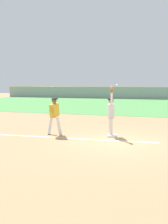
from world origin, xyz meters
TOP-DOWN VIEW (x-y plane):
  - ground_plane at (0.00, 0.00)m, footprint 79.99×79.99m
  - outfield_grass at (0.00, 17.29)m, footprint 44.25×19.33m
  - chalk_foul_line at (-4.39, 0.02)m, footprint 11.99×0.64m
  - first_base at (-0.39, 0.92)m, footprint 0.38×0.38m
  - fielder at (-0.46, 0.99)m, footprint 0.36×0.89m
  - runner at (-3.02, 0.61)m, footprint 0.74×0.85m
  - baseball at (-0.27, 1.39)m, footprint 0.07×0.07m
  - outfield_fence at (0.00, 26.95)m, footprint 44.33×0.08m
  - parked_car_green at (-5.15, 30.44)m, footprint 4.53×2.37m
  - parked_car_white at (0.23, 30.05)m, footprint 4.57×2.47m

SIDE VIEW (x-z plane):
  - ground_plane at x=0.00m, z-range 0.00..0.00m
  - chalk_foul_line at x=-4.39m, z-range 0.00..0.01m
  - outfield_grass at x=0.00m, z-range 0.00..0.01m
  - first_base at x=-0.39m, z-range 0.00..0.08m
  - parked_car_green at x=-5.15m, z-range 0.05..1.30m
  - parked_car_white at x=0.23m, z-range 0.05..1.30m
  - outfield_fence at x=0.00m, z-range 0.00..1.82m
  - runner at x=-3.02m, z-range 0.14..1.86m
  - fielder at x=-0.46m, z-range -0.02..2.26m
  - baseball at x=-0.27m, z-range 2.28..2.35m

